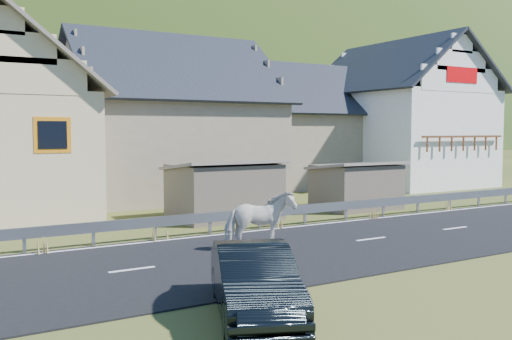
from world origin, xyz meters
TOP-DOWN VIEW (x-y plane):
  - ground at (0.00, 0.00)m, footprint 160.00×160.00m
  - road at (0.00, 0.00)m, footprint 60.00×7.00m
  - lane_markings at (0.00, 0.00)m, footprint 60.00×6.60m
  - guardrail at (-0.00, 3.68)m, footprint 28.10×0.09m
  - shed_left at (-2.00, 6.50)m, footprint 4.30×3.30m
  - shed_right at (4.50, 6.00)m, footprint 3.80×2.90m
  - house_stone_a at (-1.00, 15.00)m, footprint 10.80×9.80m
  - house_stone_b at (9.00, 17.00)m, footprint 9.80×8.80m
  - house_white at (15.00, 14.00)m, footprint 8.80×10.80m
  - horse at (-3.94, 0.46)m, footprint 1.20×2.16m
  - car at (-7.06, -4.53)m, footprint 2.86×4.32m

SIDE VIEW (x-z plane):
  - ground at x=0.00m, z-range 0.00..0.00m
  - road at x=0.00m, z-range 0.00..0.04m
  - lane_markings at x=0.00m, z-range 0.04..0.05m
  - guardrail at x=0.00m, z-range 0.19..0.94m
  - car at x=-7.06m, z-range 0.00..1.34m
  - horse at x=-3.94m, z-range 0.04..1.78m
  - shed_right at x=4.50m, z-range -0.10..2.10m
  - shed_left at x=-2.00m, z-range -0.10..2.30m
  - house_stone_b at x=9.00m, z-range 0.19..8.29m
  - house_stone_a at x=-1.00m, z-range 0.18..9.08m
  - house_white at x=15.00m, z-range 0.21..9.91m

